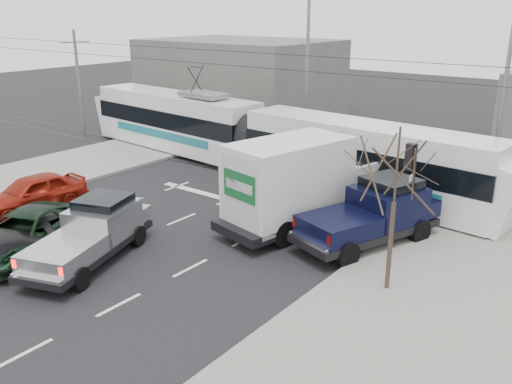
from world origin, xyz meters
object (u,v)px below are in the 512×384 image
Objects in this scene: tram at (255,137)px; silver_pickup at (94,231)px; box_truck at (300,184)px; green_car at (25,234)px; red_car at (32,193)px; traffic_signal at (410,171)px; street_lamp_near at (501,84)px; bare_tree at (396,174)px; street_lamp_far at (304,65)px; navy_pickup at (374,213)px.

tram is 4.37× the size of silver_pickup.
tram reaches higher than box_truck.
green_car is 4.59m from red_car.
traffic_signal is 0.48× the size of box_truck.
street_lamp_near reaches higher than red_car.
box_truck is 11.49m from red_car.
bare_tree is 17.97m from street_lamp_far.
street_lamp_far is at bearing 82.89° from red_car.
red_car is at bearing -170.35° from bare_tree.
tram is 4.22× the size of navy_pickup.
green_car is at bearing -123.56° from street_lamp_near.
navy_pickup is at bearing -133.90° from traffic_signal.
box_truck is (-3.95, -1.11, -0.98)m from traffic_signal.
traffic_signal is 0.40× the size of street_lamp_far.
street_lamp_far is at bearing 67.93° from green_car.
street_lamp_near is 1.68× the size of green_car.
street_lamp_far is (-10.66, 9.50, 2.37)m from traffic_signal.
navy_pickup is (7.08, 7.02, 0.18)m from silver_pickup.
silver_pickup is (2.09, -11.84, -0.84)m from tram.
tram is at bearing 158.61° from traffic_signal.
tram is 3.40× the size of box_truck.
traffic_signal is 0.79× the size of red_car.
box_truck is 1.40× the size of green_car.
box_truck reaches higher than silver_pickup.
green_car is at bearing -170.77° from silver_pickup.
bare_tree is 12.82m from green_car.
traffic_signal is (-1.13, 4.00, -1.05)m from bare_tree.
street_lamp_near reaches higher than traffic_signal.
tram is 7.90m from box_truck.
bare_tree is 1.10× the size of red_car.
red_car is (-15.13, -2.57, -3.02)m from bare_tree.
street_lamp_far is at bearing 138.28° from traffic_signal.
street_lamp_far is 1.20× the size of box_truck.
traffic_signal is 0.40× the size of street_lamp_near.
bare_tree is at bearing 14.31° from red_car.
tram is (0.63, -5.57, -3.28)m from street_lamp_far.
green_car is (-10.21, -9.16, -1.99)m from traffic_signal.
street_lamp_near is 1.20× the size of box_truck.
street_lamp_near is (-0.29, 11.50, 1.32)m from bare_tree.
box_truck is at bearing -164.32° from traffic_signal.
navy_pickup reaches higher than silver_pickup.
traffic_signal reaches higher than red_car.
navy_pickup is 12.49m from green_car.
tram reaches higher than silver_pickup.
bare_tree is at bearing -38.78° from navy_pickup.
box_truck is 10.25m from green_car.
street_lamp_far is 6.50m from tram.
green_car is at bearing -85.81° from tram.
silver_pickup is 9.98m from navy_pickup.
street_lamp_far is at bearing 101.43° from tram.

